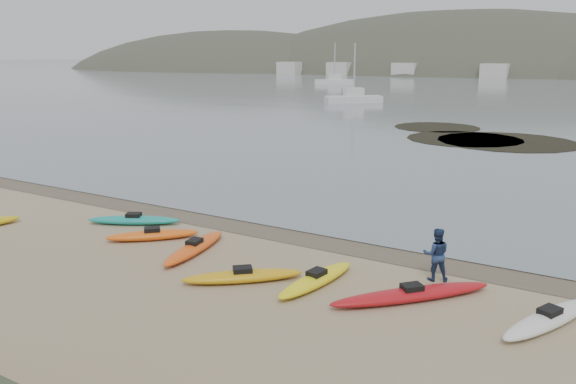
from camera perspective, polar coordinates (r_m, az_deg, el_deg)
The scene contains 6 objects.
ground at distance 21.54m, azimuth 0.00°, elevation -3.88°, with size 600.00×600.00×0.00m, color tan.
wet_sand at distance 21.29m, azimuth -0.41°, elevation -4.08°, with size 60.00×60.00×0.00m, color brown.
kayaks at distance 18.17m, azimuth -5.26°, elevation -6.79°, with size 21.83×6.24×0.34m.
person_east at distance 17.23m, azimuth 14.82°, elevation -6.14°, with size 0.78×0.61×1.61m, color navy.
kelp_mats at distance 47.91m, azimuth 18.48°, elevation 5.31°, with size 16.18×14.84×0.04m.
moored_boats at distance 101.01m, azimuth 24.93°, elevation 9.18°, with size 103.45×83.00×1.21m.
Camera 1 is at (10.48, -17.64, 6.56)m, focal length 35.00 mm.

